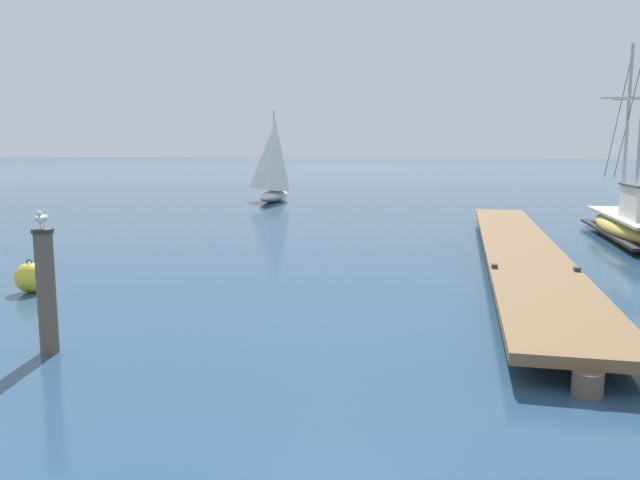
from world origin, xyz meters
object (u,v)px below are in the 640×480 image
Objects in this scene: mooring_buoy at (30,277)px; distant_sailboat at (273,160)px; fishing_boat_0 at (638,223)px; mooring_piling at (46,289)px; perched_seagull at (42,218)px.

mooring_buoy is 22.46m from distant_sailboat.
fishing_boat_0 is 19.66m from distant_sailboat.
perched_seagull is (-0.00, 0.01, 1.00)m from mooring_piling.
perched_seagull is at bearing -77.82° from distant_sailboat.
mooring_piling is (-10.63, -14.21, 0.36)m from fishing_boat_0.
mooring_buoy is at bearing -140.67° from fishing_boat_0.
distant_sailboat is at bearing 102.19° from mooring_piling.
distant_sailboat is at bearing 102.18° from perched_seagull.
mooring_buoy is 0.14× the size of distant_sailboat.
fishing_boat_0 is 1.77× the size of distant_sailboat.
perched_seagull reaches higher than mooring_piling.
distant_sailboat is (-2.57, 22.23, 1.97)m from mooring_buoy.
mooring_piling is 25.97m from distant_sailboat.
perched_seagull is (-10.63, -14.21, 1.36)m from fishing_boat_0.
fishing_boat_0 is 24.46× the size of perched_seagull.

